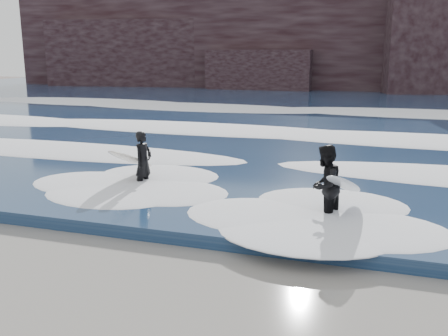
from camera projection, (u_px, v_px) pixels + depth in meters
The scene contains 8 objects.
ground at pixel (102, 322), 7.21m from camera, with size 120.00×120.00×0.00m, color #7B645B.
sea at pixel (329, 107), 34.05m from camera, with size 90.00×52.00×0.30m, color navy.
headland at pixel (351, 39), 48.70m from camera, with size 70.00×9.00×10.00m, color black.
foam_near at pixel (256, 165), 15.46m from camera, with size 60.00×3.20×0.20m, color white.
foam_mid at pixel (296, 131), 21.94m from camera, with size 60.00×4.00×0.24m, color white.
foam_far at pixel (321, 109), 30.28m from camera, with size 60.00×4.80×0.30m, color white.
surfer_left at pixel (140, 161), 13.81m from camera, with size 0.98×2.18×1.70m.
surfer_right at pixel (327, 186), 11.02m from camera, with size 1.35×2.09×1.84m.
Camera 1 is at (3.68, -5.66, 3.81)m, focal length 40.00 mm.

